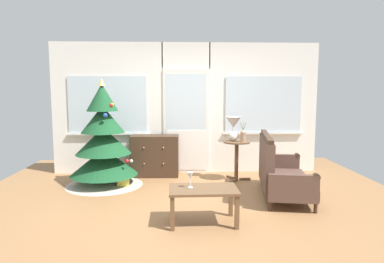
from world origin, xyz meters
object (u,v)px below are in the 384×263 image
at_px(dresser_cabinet, 155,156).
at_px(settee_sofa, 278,172).
at_px(christmas_tree, 104,146).
at_px(side_table, 237,153).
at_px(table_lamp, 233,125).
at_px(gift_box, 123,182).
at_px(flower_vase, 243,135).
at_px(coffee_table, 203,194).
at_px(wine_glass, 190,176).

xyz_separation_m(dresser_cabinet, settee_sofa, (1.99, -1.36, -0.01)).
relative_size(christmas_tree, side_table, 2.55).
bearing_deg(dresser_cabinet, table_lamp, -14.23).
bearing_deg(settee_sofa, gift_box, 167.15).
xyz_separation_m(settee_sofa, flower_vase, (-0.39, 0.89, 0.46)).
distance_m(christmas_tree, side_table, 2.35).
bearing_deg(flower_vase, table_lamp, 147.99).
height_order(table_lamp, flower_vase, table_lamp).
height_order(settee_sofa, coffee_table, settee_sofa).
bearing_deg(side_table, christmas_tree, -174.70).
distance_m(christmas_tree, settee_sofa, 2.93).
distance_m(christmas_tree, gift_box, 0.70).
height_order(flower_vase, coffee_table, flower_vase).
relative_size(dresser_cabinet, wine_glass, 4.68).
distance_m(christmas_tree, table_lamp, 2.31).
xyz_separation_m(christmas_tree, wine_glass, (1.42, -1.75, -0.09)).
distance_m(side_table, table_lamp, 0.50).
xyz_separation_m(christmas_tree, coffee_table, (1.58, -1.79, -0.30)).
xyz_separation_m(christmas_tree, flower_vase, (2.43, 0.16, 0.16)).
bearing_deg(wine_glass, settee_sofa, 35.96).
relative_size(table_lamp, gift_box, 2.43).
xyz_separation_m(table_lamp, wine_glass, (-0.85, -2.01, -0.42)).
relative_size(christmas_tree, table_lamp, 4.15).
height_order(settee_sofa, wine_glass, settee_sofa).
height_order(table_lamp, wine_glass, table_lamp).
bearing_deg(coffee_table, christmas_tree, 131.40).
bearing_deg(gift_box, coffee_table, -52.81).
bearing_deg(flower_vase, side_table, 149.04).
xyz_separation_m(side_table, wine_glass, (-0.91, -1.97, 0.07)).
distance_m(side_table, wine_glass, 2.17).
bearing_deg(wine_glass, coffee_table, -12.91).
height_order(dresser_cabinet, gift_box, dresser_cabinet).
distance_m(table_lamp, gift_box, 2.17).
xyz_separation_m(dresser_cabinet, wine_glass, (0.59, -2.38, 0.19)).
bearing_deg(settee_sofa, flower_vase, 113.51).
distance_m(settee_sofa, wine_glass, 1.74).
relative_size(christmas_tree, dresser_cabinet, 2.00).
relative_size(dresser_cabinet, flower_vase, 2.61).
distance_m(side_table, flower_vase, 0.35).
bearing_deg(settee_sofa, dresser_cabinet, 145.66).
height_order(christmas_tree, flower_vase, christmas_tree).
relative_size(dresser_cabinet, side_table, 1.27).
bearing_deg(coffee_table, gift_box, 127.19).
bearing_deg(flower_vase, dresser_cabinet, 163.79).
xyz_separation_m(dresser_cabinet, side_table, (1.50, -0.41, 0.12)).
xyz_separation_m(side_table, gift_box, (-1.98, -0.39, -0.42)).
bearing_deg(gift_box, table_lamp, 12.62).
bearing_deg(wine_glass, table_lamp, 67.03).
height_order(dresser_cabinet, coffee_table, dresser_cabinet).
relative_size(settee_sofa, side_table, 2.31).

